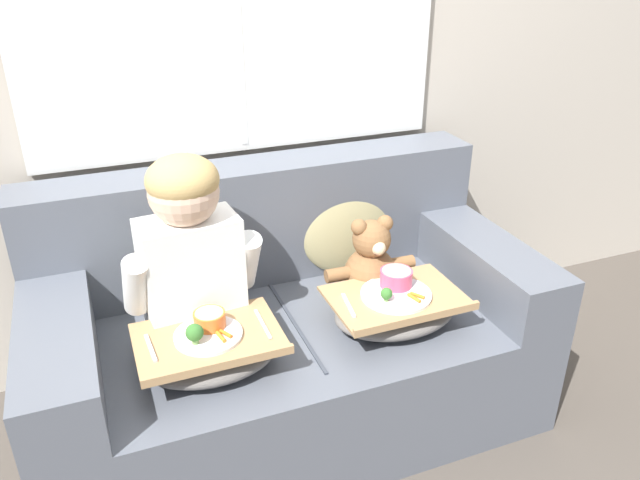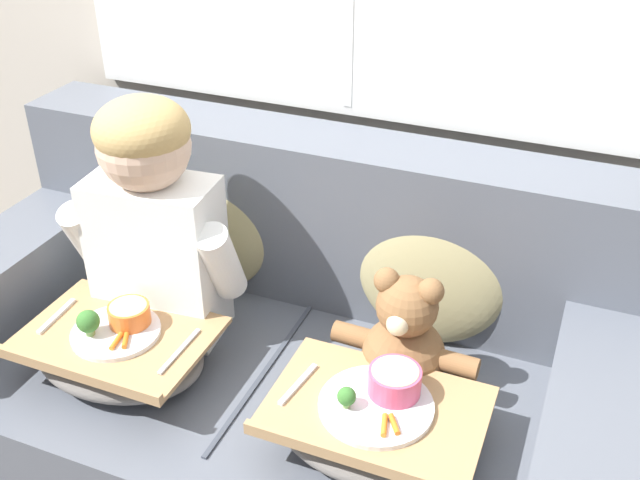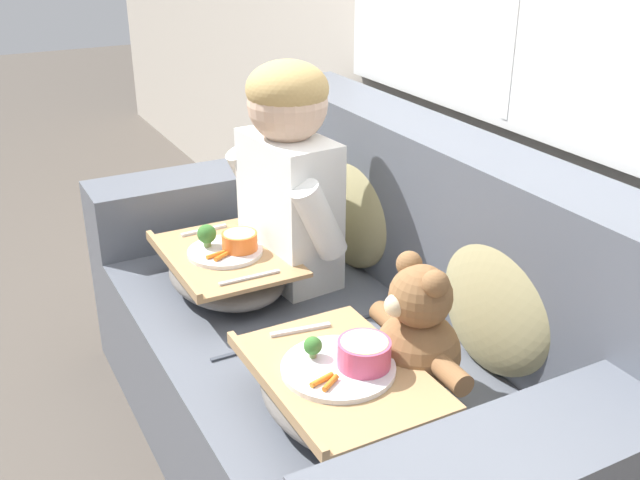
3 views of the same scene
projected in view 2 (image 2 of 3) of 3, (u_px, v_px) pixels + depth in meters
ground_plane at (278, 479)px, 2.10m from camera, size 14.00×14.00×0.00m
couch at (285, 375)px, 1.98m from camera, size 1.74×0.91×0.90m
throw_pillow_behind_child at (206, 220)px, 2.09m from camera, size 0.42×0.20×0.43m
throw_pillow_behind_teddy at (433, 268)px, 1.88m from camera, size 0.40×0.19×0.42m
child_figure at (152, 210)px, 1.82m from camera, size 0.46×0.23×0.64m
teddy_bear at (404, 344)px, 1.71m from camera, size 0.35×0.24×0.33m
lap_tray_child at (119, 351)px, 1.81m from camera, size 0.45×0.33×0.19m
lap_tray_teddy at (376, 424)px, 1.60m from camera, size 0.46×0.32×0.19m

